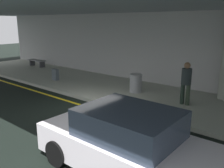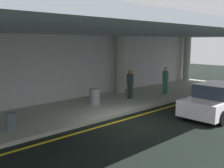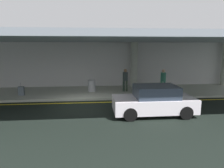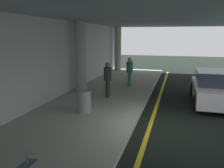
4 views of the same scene
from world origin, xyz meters
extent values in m
plane|color=black|center=(0.00, 0.00, 0.00)|extent=(60.00, 60.00, 0.00)
cube|color=#A6AA9A|center=(0.00, 3.10, 0.07)|extent=(26.00, 4.20, 0.15)
cube|color=yellow|center=(0.00, 0.53, 0.00)|extent=(26.00, 0.14, 0.01)
cube|color=#8B949F|center=(0.00, 2.60, 3.95)|extent=(28.00, 13.20, 0.30)
cube|color=#B8B8B7|center=(0.00, 5.35, 1.90)|extent=(26.00, 0.30, 3.80)
cube|color=white|center=(3.70, -1.95, 0.55)|extent=(4.10, 1.80, 0.70)
cube|color=#2D3847|center=(3.80, -1.95, 1.20)|extent=(2.10, 1.60, 0.60)
cylinder|color=black|center=(5.05, -1.10, 0.32)|extent=(0.64, 0.22, 0.64)
cylinder|color=black|center=(2.35, -1.10, 0.32)|extent=(0.64, 0.22, 0.64)
cylinder|color=black|center=(2.35, -2.80, 0.32)|extent=(0.64, 0.22, 0.64)
cylinder|color=#1E2C23|center=(2.89, 2.91, 0.56)|extent=(0.16, 0.16, 0.82)
cylinder|color=#2C392A|center=(3.11, 2.91, 0.56)|extent=(0.16, 0.16, 0.82)
cylinder|color=#252F30|center=(3.00, 2.91, 1.28)|extent=(0.38, 0.38, 0.62)
sphere|color=#8C6647|center=(3.00, 2.91, 1.71)|extent=(0.24, 0.24, 0.24)
cube|color=#535E67|center=(-4.28, 2.26, 0.46)|extent=(0.36, 0.22, 0.62)
cylinder|color=slate|center=(-4.28, 2.26, 0.91)|extent=(0.02, 0.02, 0.28)
cube|color=slate|center=(-8.80, 4.08, 0.60)|extent=(1.60, 0.50, 0.06)
cube|color=#4C4C51|center=(-9.42, 4.08, 0.36)|extent=(0.10, 0.40, 0.42)
cube|color=#4C4C51|center=(-8.18, 4.08, 0.36)|extent=(0.10, 0.40, 0.42)
cylinder|color=gray|center=(0.52, 3.13, 0.57)|extent=(0.56, 0.56, 0.85)
camera|label=1|loc=(6.63, -5.94, 3.32)|focal=39.11mm
camera|label=2|loc=(-8.14, -7.34, 3.40)|focal=42.63mm
camera|label=3|loc=(0.70, -11.54, 3.40)|focal=31.95mm
camera|label=4|loc=(-7.68, -0.29, 3.06)|focal=38.16mm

